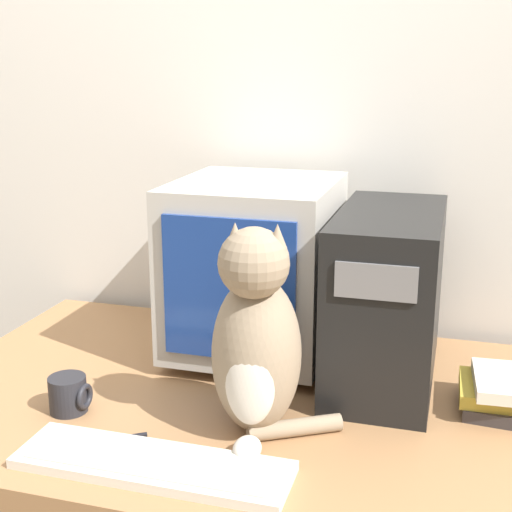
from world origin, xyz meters
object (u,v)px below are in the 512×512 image
cat (256,343)px  computer_tower (387,297)px  keyboard (153,464)px  mug (69,394)px  book_stack (498,392)px  pen (107,440)px  crt_monitor (255,267)px

cat → computer_tower: bearing=49.3°
keyboard → cat: (0.14, 0.18, 0.17)m
mug → book_stack: bearing=16.7°
cat → pen: 0.33m
book_stack → pen: book_stack is taller
cat → keyboard: bearing=-134.5°
keyboard → book_stack: 0.71m
keyboard → crt_monitor: bearing=87.1°
cat → pen: size_ratio=3.20×
crt_monitor → keyboard: (-0.03, -0.55, -0.21)m
computer_tower → book_stack: bearing=-21.5°
cat → book_stack: bearing=18.7°
pen → mug: 0.16m
crt_monitor → pen: crt_monitor is taller
computer_tower → book_stack: (0.24, -0.10, -0.15)m
book_stack → mug: size_ratio=2.30×
computer_tower → cat: (-0.21, -0.32, -0.01)m
keyboard → mug: mug is taller
keyboard → computer_tower: bearing=55.3°
cat → pen: cat is taller
cat → book_stack: size_ratio=2.19×
keyboard → book_stack: size_ratio=2.59×
crt_monitor → keyboard: bearing=-92.9°
crt_monitor → computer_tower: 0.32m
computer_tower → book_stack: size_ratio=2.48×
crt_monitor → pen: size_ratio=3.25×
keyboard → cat: cat is taller
computer_tower → mug: (-0.60, -0.35, -0.15)m
crt_monitor → computer_tower: (0.32, -0.05, -0.03)m
cat → mug: cat is taller
book_stack → pen: 0.79m
keyboard → mug: bearing=149.0°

